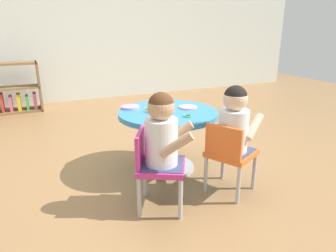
{
  "coord_description": "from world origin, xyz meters",
  "views": [
    {
      "loc": [
        -0.99,
        -2.16,
        1.16
      ],
      "look_at": [
        0.0,
        0.0,
        0.38
      ],
      "focal_mm": 32.42,
      "sensor_mm": 36.0,
      "label": 1
    }
  ],
  "objects_px": {
    "seated_child_left": "(162,133)",
    "craft_table": "(168,127)",
    "bookshelf_low": "(5,93)",
    "craft_scissors": "(164,110)",
    "seated_child_right": "(234,122)",
    "rolling_pin": "(159,110)",
    "child_chair_right": "(229,154)",
    "child_chair_left": "(156,165)"
  },
  "relations": [
    {
      "from": "bookshelf_low",
      "to": "rolling_pin",
      "type": "bearing_deg",
      "value": -64.4
    },
    {
      "from": "seated_child_left",
      "to": "bookshelf_low",
      "type": "height_order",
      "value": "seated_child_left"
    },
    {
      "from": "child_chair_left",
      "to": "craft_scissors",
      "type": "bearing_deg",
      "value": 61.39
    },
    {
      "from": "craft_table",
      "to": "bookshelf_low",
      "type": "bearing_deg",
      "value": 117.5
    },
    {
      "from": "child_chair_left",
      "to": "seated_child_left",
      "type": "relative_size",
      "value": 1.05
    },
    {
      "from": "seated_child_right",
      "to": "bookshelf_low",
      "type": "distance_m",
      "value": 3.47
    },
    {
      "from": "child_chair_left",
      "to": "child_chair_right",
      "type": "height_order",
      "value": "same"
    },
    {
      "from": "craft_scissors",
      "to": "seated_child_right",
      "type": "bearing_deg",
      "value": -62.4
    },
    {
      "from": "child_chair_right",
      "to": "rolling_pin",
      "type": "bearing_deg",
      "value": 122.55
    },
    {
      "from": "seated_child_left",
      "to": "seated_child_right",
      "type": "height_order",
      "value": "same"
    },
    {
      "from": "child_chair_left",
      "to": "seated_child_right",
      "type": "height_order",
      "value": "seated_child_right"
    },
    {
      "from": "seated_child_left",
      "to": "seated_child_right",
      "type": "relative_size",
      "value": 1.0
    },
    {
      "from": "bookshelf_low",
      "to": "rolling_pin",
      "type": "xyz_separation_m",
      "value": [
        1.23,
        -2.58,
        0.24
      ]
    },
    {
      "from": "child_chair_right",
      "to": "craft_scissors",
      "type": "bearing_deg",
      "value": 113.96
    },
    {
      "from": "craft_table",
      "to": "seated_child_left",
      "type": "relative_size",
      "value": 1.59
    },
    {
      "from": "craft_scissors",
      "to": "bookshelf_low",
      "type": "bearing_deg",
      "value": 117.45
    },
    {
      "from": "rolling_pin",
      "to": "child_chair_left",
      "type": "bearing_deg",
      "value": -114.91
    },
    {
      "from": "child_chair_right",
      "to": "craft_scissors",
      "type": "relative_size",
      "value": 3.97
    },
    {
      "from": "bookshelf_low",
      "to": "craft_scissors",
      "type": "xyz_separation_m",
      "value": [
        1.31,
        -2.51,
        0.22
      ]
    },
    {
      "from": "seated_child_left",
      "to": "rolling_pin",
      "type": "bearing_deg",
      "value": 69.46
    },
    {
      "from": "child_chair_left",
      "to": "bookshelf_low",
      "type": "relative_size",
      "value": 0.58
    },
    {
      "from": "child_chair_right",
      "to": "child_chair_left",
      "type": "bearing_deg",
      "value": 175.64
    },
    {
      "from": "craft_table",
      "to": "seated_child_right",
      "type": "bearing_deg",
      "value": -62.66
    },
    {
      "from": "rolling_pin",
      "to": "craft_table",
      "type": "bearing_deg",
      "value": 15.48
    },
    {
      "from": "child_chair_left",
      "to": "seated_child_right",
      "type": "relative_size",
      "value": 1.05
    },
    {
      "from": "seated_child_left",
      "to": "child_chair_right",
      "type": "xyz_separation_m",
      "value": [
        0.51,
        -0.02,
        -0.23
      ]
    },
    {
      "from": "rolling_pin",
      "to": "craft_scissors",
      "type": "height_order",
      "value": "rolling_pin"
    },
    {
      "from": "child_chair_left",
      "to": "bookshelf_low",
      "type": "bearing_deg",
      "value": 108.44
    },
    {
      "from": "child_chair_left",
      "to": "seated_child_left",
      "type": "distance_m",
      "value": 0.23
    },
    {
      "from": "child_chair_left",
      "to": "seated_child_left",
      "type": "bearing_deg",
      "value": -28.76
    },
    {
      "from": "child_chair_right",
      "to": "bookshelf_low",
      "type": "xyz_separation_m",
      "value": [
        -1.56,
        3.09,
        -0.01
      ]
    },
    {
      "from": "seated_child_left",
      "to": "craft_scissors",
      "type": "height_order",
      "value": "seated_child_left"
    },
    {
      "from": "seated_child_right",
      "to": "craft_scissors",
      "type": "xyz_separation_m",
      "value": [
        -0.29,
        0.56,
        -0.02
      ]
    },
    {
      "from": "bookshelf_low",
      "to": "craft_scissors",
      "type": "height_order",
      "value": "bookshelf_low"
    },
    {
      "from": "craft_scissors",
      "to": "child_chair_right",
      "type": "bearing_deg",
      "value": -66.04
    },
    {
      "from": "seated_child_left",
      "to": "seated_child_right",
      "type": "bearing_deg",
      "value": -0.46
    },
    {
      "from": "child_chair_left",
      "to": "seated_child_right",
      "type": "xyz_separation_m",
      "value": [
        0.58,
        -0.02,
        0.23
      ]
    },
    {
      "from": "seated_child_left",
      "to": "craft_table",
      "type": "bearing_deg",
      "value": 61.75
    },
    {
      "from": "bookshelf_low",
      "to": "rolling_pin",
      "type": "height_order",
      "value": "bookshelf_low"
    },
    {
      "from": "bookshelf_low",
      "to": "seated_child_left",
      "type": "bearing_deg",
      "value": -71.08
    },
    {
      "from": "child_chair_right",
      "to": "rolling_pin",
      "type": "distance_m",
      "value": 0.65
    },
    {
      "from": "craft_table",
      "to": "craft_scissors",
      "type": "height_order",
      "value": "craft_scissors"
    }
  ]
}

